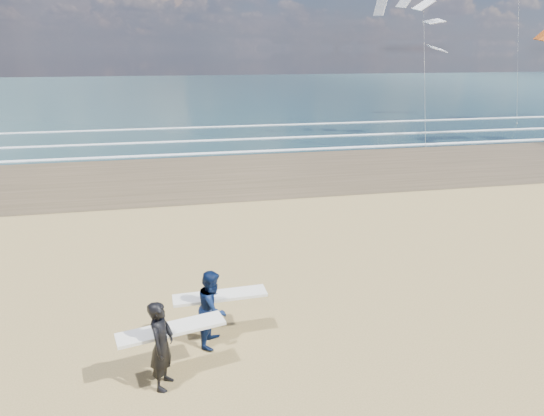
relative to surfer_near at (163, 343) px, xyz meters
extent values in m
cube|color=#473C26|center=(20.38, 17.98, -0.96)|extent=(220.00, 12.00, 0.01)
cube|color=#183036|center=(20.38, 71.98, -0.96)|extent=(220.00, 100.00, 0.02)
cube|color=white|center=(20.38, 22.78, -0.92)|extent=(220.00, 0.50, 0.05)
cube|color=white|center=(20.38, 27.48, -0.92)|extent=(220.00, 0.50, 0.05)
cube|color=white|center=(20.38, 33.98, -0.92)|extent=(220.00, 0.50, 0.05)
imported|color=black|center=(-0.02, -0.04, -0.01)|extent=(0.66, 0.81, 1.91)
cube|color=white|center=(0.18, 0.31, 0.11)|extent=(2.26, 0.99, 0.07)
imported|color=#0B1A3E|center=(1.11, 1.30, -0.06)|extent=(0.97, 1.08, 1.82)
cube|color=white|center=(1.31, 1.65, 0.04)|extent=(2.22, 0.62, 0.07)
cube|color=slate|center=(17.88, 22.24, -0.92)|extent=(0.12, 0.12, 0.10)
cube|color=slate|center=(31.47, 30.48, -0.92)|extent=(0.12, 0.12, 0.10)
camera|label=1|loc=(0.44, -8.58, 5.58)|focal=32.00mm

